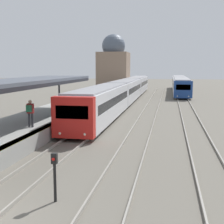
{
  "coord_description": "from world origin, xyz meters",
  "views": [
    {
      "loc": [
        5.74,
        -7.52,
        4.55
      ],
      "look_at": [
        1.9,
        13.22,
        1.54
      ],
      "focal_mm": 50.0,
      "sensor_mm": 36.0,
      "label": 1
    }
  ],
  "objects": [
    {
      "name": "train_near",
      "position": [
        0.0,
        33.33,
        1.63
      ],
      "size": [
        2.65,
        46.16,
        2.93
      ],
      "color": "red",
      "rests_on": "ground_plane"
    },
    {
      "name": "distant_domed_building",
      "position": [
        -3.73,
        45.13,
        4.68
      ],
      "size": [
        5.07,
        5.07,
        10.12
      ],
      "color": "#89705B",
      "rests_on": "ground_plane"
    },
    {
      "name": "signal_post_near",
      "position": [
        1.99,
        2.1,
        1.06
      ],
      "size": [
        0.2,
        0.21,
        1.71
      ],
      "color": "black",
      "rests_on": "ground_plane"
    },
    {
      "name": "train_far",
      "position": [
        7.62,
        51.74,
        1.57
      ],
      "size": [
        2.61,
        29.0,
        2.82
      ],
      "color": "navy",
      "rests_on": "ground_plane"
    },
    {
      "name": "person_on_platform",
      "position": [
        -2.56,
        10.0,
        1.93
      ],
      "size": [
        0.4,
        0.4,
        1.66
      ],
      "color": "#2D2D33",
      "rests_on": "station_platform"
    }
  ]
}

